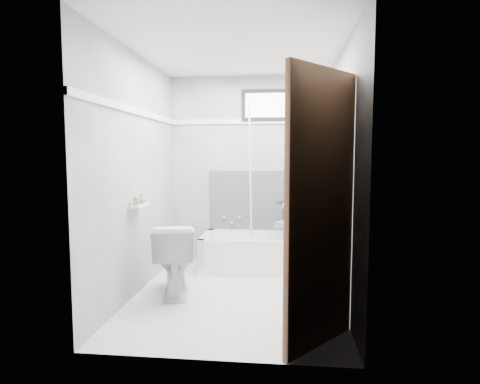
# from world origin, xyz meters

# --- Properties ---
(floor) EXTENTS (2.60, 2.60, 0.00)m
(floor) POSITION_xyz_m (0.00, 0.00, 0.00)
(floor) COLOR white
(floor) RESTS_ON ground
(ceiling) EXTENTS (2.60, 2.60, 0.00)m
(ceiling) POSITION_xyz_m (0.00, 0.00, 2.40)
(ceiling) COLOR silver
(ceiling) RESTS_ON floor
(wall_back) EXTENTS (2.00, 0.02, 2.40)m
(wall_back) POSITION_xyz_m (0.00, 1.30, 1.20)
(wall_back) COLOR slate
(wall_back) RESTS_ON floor
(wall_front) EXTENTS (2.00, 0.02, 2.40)m
(wall_front) POSITION_xyz_m (0.00, -1.30, 1.20)
(wall_front) COLOR slate
(wall_front) RESTS_ON floor
(wall_left) EXTENTS (0.02, 2.60, 2.40)m
(wall_left) POSITION_xyz_m (-1.00, 0.00, 1.20)
(wall_left) COLOR slate
(wall_left) RESTS_ON floor
(wall_right) EXTENTS (0.02, 2.60, 2.40)m
(wall_right) POSITION_xyz_m (1.00, 0.00, 1.20)
(wall_right) COLOR slate
(wall_right) RESTS_ON floor
(bathtub) EXTENTS (1.50, 0.70, 0.42)m
(bathtub) POSITION_xyz_m (0.23, 0.93, 0.21)
(bathtub) COLOR white
(bathtub) RESTS_ON floor
(office_chair) EXTENTS (0.81, 0.81, 1.02)m
(office_chair) POSITION_xyz_m (0.69, 0.98, 0.63)
(office_chair) COLOR slate
(office_chair) RESTS_ON bathtub
(toilet) EXTENTS (0.56, 0.80, 0.71)m
(toilet) POSITION_xyz_m (-0.62, -0.03, 0.36)
(toilet) COLOR white
(toilet) RESTS_ON floor
(door) EXTENTS (0.78, 0.78, 2.00)m
(door) POSITION_xyz_m (0.98, -1.28, 1.00)
(door) COLOR #522E1E
(door) RESTS_ON floor
(window) EXTENTS (0.66, 0.04, 0.40)m
(window) POSITION_xyz_m (0.25, 1.29, 2.02)
(window) COLOR black
(window) RESTS_ON wall_back
(backerboard) EXTENTS (1.50, 0.02, 0.78)m
(backerboard) POSITION_xyz_m (0.25, 1.29, 0.80)
(backerboard) COLOR #4C4C4F
(backerboard) RESTS_ON wall_back
(trim_back) EXTENTS (2.00, 0.02, 0.06)m
(trim_back) POSITION_xyz_m (0.00, 1.29, 1.82)
(trim_back) COLOR white
(trim_back) RESTS_ON wall_back
(trim_left) EXTENTS (0.02, 2.60, 0.06)m
(trim_left) POSITION_xyz_m (-0.99, 0.00, 1.82)
(trim_left) COLOR white
(trim_left) RESTS_ON wall_left
(pole) EXTENTS (0.02, 0.43, 1.91)m
(pole) POSITION_xyz_m (0.05, 1.06, 1.05)
(pole) COLOR white
(pole) RESTS_ON bathtub
(shelf) EXTENTS (0.10, 0.32, 0.02)m
(shelf) POSITION_xyz_m (-0.93, -0.12, 0.90)
(shelf) COLOR silver
(shelf) RESTS_ON wall_left
(soap_bottle_a) EXTENTS (0.05, 0.05, 0.11)m
(soap_bottle_a) POSITION_xyz_m (-0.94, -0.20, 0.97)
(soap_bottle_a) COLOR #A78753
(soap_bottle_a) RESTS_ON shelf
(soap_bottle_b) EXTENTS (0.10, 0.10, 0.10)m
(soap_bottle_b) POSITION_xyz_m (-0.94, -0.06, 0.96)
(soap_bottle_b) COLOR slate
(soap_bottle_b) RESTS_ON shelf
(faucet) EXTENTS (0.26, 0.10, 0.16)m
(faucet) POSITION_xyz_m (-0.20, 1.27, 0.55)
(faucet) COLOR silver
(faucet) RESTS_ON wall_back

